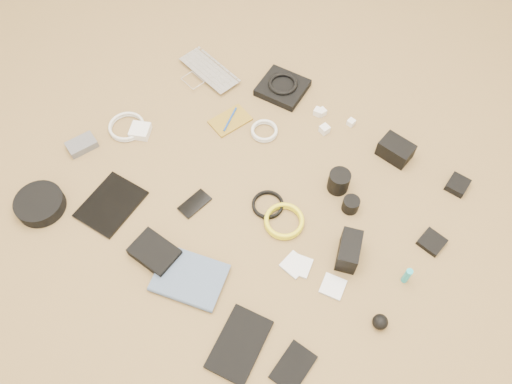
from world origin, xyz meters
The scene contains 33 objects.
laptop centered at (-0.46, 0.38, 0.01)m, with size 0.28×0.20×0.02m, color silver.
headphone_pouch centered at (-0.13, 0.51, 0.02)m, with size 0.18×0.17×0.03m, color black.
headphones centered at (-0.13, 0.51, 0.04)m, with size 0.12×0.12×0.02m, color black.
charger_a centered at (0.07, 0.48, 0.01)m, with size 0.03×0.03×0.03m, color white.
charger_b centered at (0.05, 0.48, 0.01)m, with size 0.03×0.03×0.03m, color white.
charger_c centered at (0.19, 0.50, 0.01)m, with size 0.03×0.03×0.03m, color white.
charger_d centered at (0.12, 0.41, 0.02)m, with size 0.03×0.03×0.03m, color white.
dslr_camera centered at (0.40, 0.46, 0.04)m, with size 0.12×0.08×0.07m, color black.
lens_pouch centered at (0.66, 0.46, 0.01)m, with size 0.07×0.08×0.03m, color black.
notebook_olive centered at (-0.22, 0.25, 0.00)m, with size 0.10×0.16×0.01m, color olive.
pen_blue centered at (-0.22, 0.25, 0.01)m, with size 0.01×0.01×0.13m, color #123A95.
cable_white_a centered at (-0.08, 0.28, 0.01)m, with size 0.11×0.11×0.01m, color silver.
lens_a centered at (0.29, 0.21, 0.04)m, with size 0.08×0.08×0.08m, color black.
lens_b centered at (0.37, 0.16, 0.03)m, with size 0.06×0.06×0.06m, color black.
card_reader centered at (0.67, 0.19, 0.01)m, with size 0.08×0.08×0.02m, color black.
power_brick centered at (-0.48, 0.00, 0.02)m, with size 0.07×0.07×0.03m, color white.
cable_white_b centered at (-0.54, -0.01, 0.01)m, with size 0.14×0.14×0.01m, color silver.
cable_black centered at (0.12, 0.00, 0.01)m, with size 0.12×0.12×0.01m, color black.
cable_yellow centered at (0.20, -0.03, 0.01)m, with size 0.14×0.14×0.02m, color yellow.
flash centered at (0.45, -0.02, 0.05)m, with size 0.07×0.12×0.09m, color black.
lens_cleaner centered at (0.65, 0.01, 0.04)m, with size 0.02×0.02×0.08m, color #1BA1B0.
battery_charger centered at (-0.63, -0.17, 0.02)m, with size 0.07×0.11×0.03m, color #545458.
tablet centered at (-0.36, -0.31, 0.01)m, with size 0.17×0.22×0.01m, color black.
phone centered at (-0.11, -0.14, 0.00)m, with size 0.06×0.12×0.01m, color black.
filter_case_left centered at (0.32, -0.14, 0.01)m, with size 0.07×0.07×0.01m, color silver.
filter_case_mid centered at (0.33, -0.14, 0.01)m, with size 0.07×0.07×0.01m, color silver.
filter_case_right centered at (0.46, -0.14, 0.01)m, with size 0.07×0.07×0.01m, color silver.
air_blower centered at (0.64, -0.17, 0.02)m, with size 0.05×0.05×0.05m, color black.
headphone_case centered at (-0.56, -0.45, 0.02)m, with size 0.17×0.17×0.05m, color black.
drive_case centered at (-0.10, -0.37, 0.02)m, with size 0.16×0.11×0.04m, color black.
paperback centered at (0.07, -0.46, 0.01)m, with size 0.17×0.23×0.02m, color #445673.
notebook_black_a centered at (0.31, -0.47, 0.01)m, with size 0.14×0.22×0.02m, color black.
notebook_black_b centered at (0.49, -0.43, 0.01)m, with size 0.09×0.14×0.01m, color black.
Camera 1 is at (0.58, -0.77, 1.57)m, focal length 35.00 mm.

